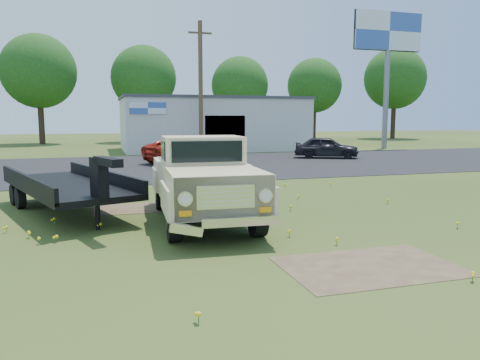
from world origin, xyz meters
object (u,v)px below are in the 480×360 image
vintage_pickup_truck (203,179)px  dark_sedan (326,148)px  red_pickup (190,150)px  flatbed_trailer (66,181)px  billboard (388,43)px

vintage_pickup_truck → dark_sedan: bearing=56.7°
red_pickup → dark_sedan: red_pickup is taller
flatbed_trailer → dark_sedan: bearing=23.3°
flatbed_trailer → red_pickup: size_ratio=1.21×
billboard → vintage_pickup_truck: billboard is taller
billboard → red_pickup: bearing=-156.6°
vintage_pickup_truck → red_pickup: (2.55, 14.93, -0.33)m
flatbed_trailer → red_pickup: (5.82, 12.85, -0.14)m
dark_sedan → flatbed_trailer: bearing=158.6°
billboard → flatbed_trailer: billboard is taller
vintage_pickup_truck → dark_sedan: size_ratio=1.46×
flatbed_trailer → dark_sedan: 19.87m
vintage_pickup_truck → flatbed_trailer: bearing=150.7°
red_pickup → dark_sedan: (8.86, 0.53, -0.04)m
flatbed_trailer → red_pickup: 14.11m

